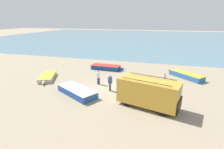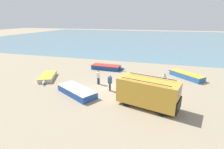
% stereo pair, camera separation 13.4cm
% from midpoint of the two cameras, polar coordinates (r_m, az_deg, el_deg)
% --- Properties ---
extents(ground_plane, '(200.00, 200.00, 0.00)m').
position_cam_midpoint_polar(ground_plane, '(18.59, -0.72, -4.28)').
color(ground_plane, gray).
extents(sea_water, '(120.00, 80.00, 0.01)m').
position_cam_midpoint_polar(sea_water, '(68.99, 12.48, 11.59)').
color(sea_water, slate).
rests_on(sea_water, ground_plane).
extents(parked_van, '(5.26, 3.07, 2.46)m').
position_cam_midpoint_polar(parked_van, '(14.55, 11.93, -5.73)').
color(parked_van, gold).
rests_on(parked_van, ground_plane).
extents(fishing_rowboat_0, '(4.96, 1.72, 0.63)m').
position_cam_midpoint_polar(fishing_rowboat_0, '(25.07, -1.44, 2.36)').
color(fishing_rowboat_0, navy).
rests_on(fishing_rowboat_0, ground_plane).
extents(fishing_rowboat_1, '(5.23, 3.62, 0.65)m').
position_cam_midpoint_polar(fishing_rowboat_1, '(17.31, -11.53, -5.22)').
color(fishing_rowboat_1, '#234CA3').
rests_on(fishing_rowboat_1, ground_plane).
extents(fishing_rowboat_2, '(2.88, 4.48, 0.50)m').
position_cam_midpoint_polar(fishing_rowboat_2, '(22.49, -20.13, -0.75)').
color(fishing_rowboat_2, '#ADA89E').
rests_on(fishing_rowboat_2, ground_plane).
extents(fishing_rowboat_3, '(4.42, 4.26, 0.64)m').
position_cam_midpoint_polar(fishing_rowboat_3, '(23.43, 22.95, -0.18)').
color(fishing_rowboat_3, '#2D66AD').
rests_on(fishing_rowboat_3, ground_plane).
extents(fisherman_0, '(0.45, 0.45, 1.71)m').
position_cam_midpoint_polar(fisherman_0, '(17.44, -0.49, -2.20)').
color(fisherman_0, '#38383D').
rests_on(fisherman_0, ground_plane).
extents(fisherman_1, '(0.42, 0.42, 1.61)m').
position_cam_midpoint_polar(fisherman_1, '(19.26, -4.28, -0.47)').
color(fisherman_1, navy).
rests_on(fisherman_1, ground_plane).
extents(fisherman_2, '(0.42, 0.42, 1.61)m').
position_cam_midpoint_polar(fisherman_2, '(19.01, 16.87, -1.48)').
color(fisherman_2, navy).
rests_on(fisherman_2, ground_plane).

